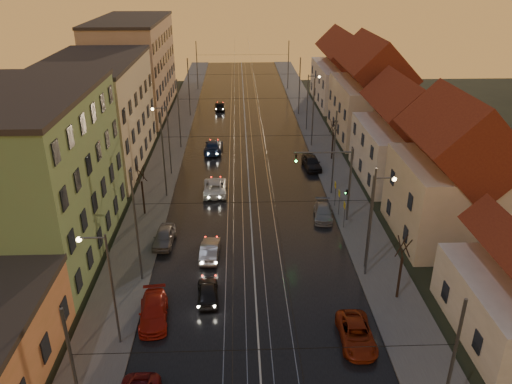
{
  "coord_description": "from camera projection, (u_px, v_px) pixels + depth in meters",
  "views": [
    {
      "loc": [
        -1.09,
        -23.16,
        22.15
      ],
      "look_at": [
        0.49,
        18.96,
        2.7
      ],
      "focal_mm": 35.0,
      "sensor_mm": 36.0,
      "label": 1
    }
  ],
  "objects": [
    {
      "name": "driving_car_4",
      "position": [
        220.0,
        106.0,
        82.01
      ],
      "size": [
        1.83,
        4.09,
        1.36
      ],
      "primitive_type": "imported",
      "rotation": [
        0.0,
        0.0,
        3.2
      ],
      "color": "black",
      "rests_on": "ground"
    },
    {
      "name": "driving_car_0",
      "position": [
        208.0,
        291.0,
        35.84
      ],
      "size": [
        1.72,
        3.8,
        1.27
      ],
      "primitive_type": "imported",
      "rotation": [
        0.0,
        0.0,
        3.2
      ],
      "color": "black",
      "rests_on": "ground"
    },
    {
      "name": "tram_rail_1",
      "position": [
        241.0,
        144.0,
        66.57
      ],
      "size": [
        0.06,
        120.0,
        0.03
      ],
      "primitive_type": "cube",
      "color": "gray",
      "rests_on": "road"
    },
    {
      "name": "bare_tree_1",
      "position": [
        401.0,
        270.0,
        35.08
      ],
      "size": [
        1.09,
        1.09,
        5.11
      ],
      "color": "black",
      "rests_on": "ground"
    },
    {
      "name": "road",
      "position": [
        246.0,
        144.0,
        66.62
      ],
      "size": [
        16.0,
        120.0,
        0.04
      ],
      "primitive_type": "cube",
      "color": "black",
      "rests_on": "ground"
    },
    {
      "name": "street_lamp_1",
      "position": [
        374.0,
        214.0,
        37.67
      ],
      "size": [
        1.75,
        0.32,
        8.0
      ],
      "color": "#595B60",
      "rests_on": "ground"
    },
    {
      "name": "street_lamp_0",
      "position": [
        106.0,
        280.0,
        29.79
      ],
      "size": [
        1.75,
        0.32,
        8.0
      ],
      "color": "#595B60",
      "rests_on": "ground"
    },
    {
      "name": "driving_car_2",
      "position": [
        215.0,
        187.0,
        52.38
      ],
      "size": [
        2.47,
        5.19,
        1.43
      ],
      "primitive_type": "imported",
      "rotation": [
        0.0,
        0.0,
        3.16
      ],
      "color": "silver",
      "rests_on": "ground"
    },
    {
      "name": "tram_rail_3",
      "position": [
        263.0,
        144.0,
        66.68
      ],
      "size": [
        0.06,
        120.0,
        0.03
      ],
      "primitive_type": "cube",
      "color": "gray",
      "rests_on": "road"
    },
    {
      "name": "traffic_light_mast",
      "position": [
        339.0,
        176.0,
        45.01
      ],
      "size": [
        5.3,
        0.32,
        7.2
      ],
      "color": "#595B60",
      "rests_on": "ground"
    },
    {
      "name": "catenary_pole_r_0",
      "position": [
        449.0,
        378.0,
        23.29
      ],
      "size": [
        0.16,
        0.16,
        9.0
      ],
      "primitive_type": "cylinder",
      "color": "#595B60",
      "rests_on": "ground"
    },
    {
      "name": "bare_tree_0",
      "position": [
        143.0,
        191.0,
        47.09
      ],
      "size": [
        1.09,
        1.09,
        5.11
      ],
      "color": "black",
      "rests_on": "ground"
    },
    {
      "name": "catenary_pole_l_3",
      "position": [
        179.0,
        115.0,
        63.54
      ],
      "size": [
        0.16,
        0.16,
        9.0
      ],
      "primitive_type": "cylinder",
      "color": "#595B60",
      "rests_on": "ground"
    },
    {
      "name": "catenary_pole_r_4",
      "position": [
        299.0,
        87.0,
        77.74
      ],
      "size": [
        0.16,
        0.16,
        9.0
      ],
      "primitive_type": "cylinder",
      "color": "#595B60",
      "rests_on": "ground"
    },
    {
      "name": "sidewalk_right",
      "position": [
        321.0,
        143.0,
        66.93
      ],
      "size": [
        4.0,
        120.0,
        0.15
      ],
      "primitive_type": "cube",
      "color": "#4C4C4C",
      "rests_on": "ground"
    },
    {
      "name": "house_right_2",
      "position": [
        404.0,
        139.0,
        54.37
      ],
      "size": [
        9.18,
        12.24,
        9.2
      ],
      "color": "beige",
      "rests_on": "ground"
    },
    {
      "name": "driving_car_1",
      "position": [
        210.0,
        250.0,
        40.97
      ],
      "size": [
        1.65,
        4.16,
        1.35
      ],
      "primitive_type": "imported",
      "rotation": [
        0.0,
        0.0,
        3.09
      ],
      "color": "gray",
      "rests_on": "ground"
    },
    {
      "name": "street_lamp_3",
      "position": [
        310.0,
        97.0,
        70.33
      ],
      "size": [
        1.75,
        0.32,
        8.0
      ],
      "color": "#595B60",
      "rests_on": "ground"
    },
    {
      "name": "bare_tree_2",
      "position": [
        333.0,
        141.0,
        60.49
      ],
      "size": [
        1.09,
        1.09,
        5.11
      ],
      "color": "black",
      "rests_on": "ground"
    },
    {
      "name": "street_lamp_2",
      "position": [
        166.0,
        134.0,
        55.19
      ],
      "size": [
        1.75,
        0.32,
        8.0
      ],
      "color": "#595B60",
      "rests_on": "ground"
    },
    {
      "name": "house_right_3",
      "position": [
        371.0,
        95.0,
        67.5
      ],
      "size": [
        9.18,
        14.28,
        11.5
      ],
      "color": "beige",
      "rests_on": "ground"
    },
    {
      "name": "catenary_pole_l_2",
      "position": [
        164.0,
        156.0,
        49.93
      ],
      "size": [
        0.16,
        0.16,
        9.0
      ],
      "primitive_type": "cylinder",
      "color": "#595B60",
      "rests_on": "ground"
    },
    {
      "name": "tram_rail_2",
      "position": [
        252.0,
        144.0,
        66.63
      ],
      "size": [
        0.06,
        120.0,
        0.03
      ],
      "primitive_type": "cube",
      "color": "gray",
      "rests_on": "road"
    },
    {
      "name": "catenary_pole_l_1",
      "position": [
        137.0,
        229.0,
        36.32
      ],
      "size": [
        0.16,
        0.16,
        9.0
      ],
      "primitive_type": "cylinder",
      "color": "#595B60",
      "rests_on": "ground"
    },
    {
      "name": "driving_car_3",
      "position": [
        213.0,
        146.0,
        63.75
      ],
      "size": [
        2.39,
        5.41,
        1.54
      ],
      "primitive_type": "imported",
      "rotation": [
        0.0,
        0.0,
        3.1
      ],
      "color": "#172645",
      "rests_on": "ground"
    },
    {
      "name": "parked_left_2",
      "position": [
        154.0,
        311.0,
        33.73
      ],
      "size": [
        2.33,
        4.75,
        1.33
      ],
      "primitive_type": "imported",
      "rotation": [
        0.0,
        0.0,
        0.1
      ],
      "color": "#A51C10",
      "rests_on": "ground"
    },
    {
      "name": "house_right_1",
      "position": [
        452.0,
        179.0,
        42.24
      ],
      "size": [
        8.67,
        10.2,
        10.8
      ],
      "color": "beige",
      "rests_on": "ground"
    },
    {
      "name": "parked_right_2",
      "position": [
        312.0,
        162.0,
        58.57
      ],
      "size": [
        2.16,
        4.63,
        1.53
      ],
      "primitive_type": "imported",
      "rotation": [
        0.0,
        0.0,
        0.08
      ],
      "color": "black",
      "rests_on": "ground"
    },
    {
      "name": "tram_rail_0",
      "position": [
        230.0,
        144.0,
        66.53
      ],
      "size": [
        0.06,
        120.0,
        0.03
      ],
      "primitive_type": "cube",
      "color": "gray",
      "rests_on": "road"
    },
    {
      "name": "catenary_pole_l_4",
      "position": [
        189.0,
        88.0,
        77.15
      ],
      "size": [
        0.16,
        0.16,
        9.0
      ],
      "primitive_type": "cylinder",
      "color": "#595B60",
      "rests_on": "ground"
    },
    {
      "name": "parked_left_3",
      "position": [
        164.0,
        237.0,
        42.9
      ],
      "size": [
        1.85,
        4.11,
        1.37
      ],
      "primitive_type": "imported",
      "rotation": [
        0.0,
        0.0,
        -0.06
      ],
      "color": "gray",
      "rests_on": "ground"
    },
    {
      "name": "catenary_pole_r_5",
      "position": [
        288.0,
        65.0,
        94.07
      ],
      "size": [
        0.16,
        0.16,
        9.0
      ],
      "primitive_type": "cylinder",
      "color": "#595B60",
      "rests_on": "ground"
    },
    {
      "name": "catenary_pole_l_5",
      "position": [
        197.0,
        66.0,
        93.48
      ],
      "size": [
        0.16,
        0.16,
        9.0
      ],
      "primitive_type": "cylinder",
      "color": "#595B60",
      "rests_on": "ground"
    },
    {
      "name": "catenary_pole_r_1",
      "position": [
        370.0,
        224.0,
        36.9
      ],
      "size": [
        0.16,
        0.16,
        9.0
      ],
      "primitive_type": "cylinder",
      "color": "#595B60",
      "rests_on": "ground"
    },
    {
      "name": "catenary_pole_r_3",
      "position": [
        313.0,
        113.0,
        64.12
      ],
      "size": [
        0.16,
        0.16,
        9.0
      ],
      "primitive_type": "cylinder",
      "color": "#595B60",
      "rests_on": "ground"
    },
    {
      "name": "parked_right_1",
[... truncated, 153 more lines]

